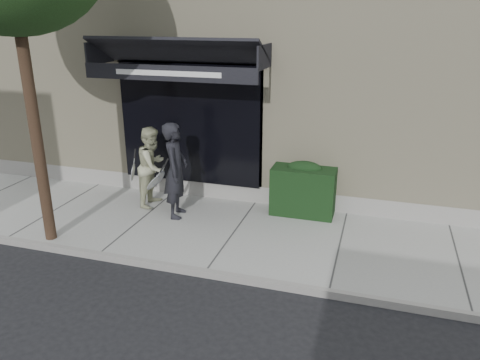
% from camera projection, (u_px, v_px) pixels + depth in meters
% --- Properties ---
extents(ground, '(80.00, 80.00, 0.00)m').
position_uv_depth(ground, '(235.00, 236.00, 9.09)').
color(ground, black).
rests_on(ground, ground).
extents(sidewalk, '(20.00, 3.00, 0.12)m').
position_uv_depth(sidewalk, '(235.00, 234.00, 9.07)').
color(sidewalk, gray).
rests_on(sidewalk, ground).
extents(curb, '(20.00, 0.10, 0.14)m').
position_uv_depth(curb, '(206.00, 273.00, 7.67)').
color(curb, gray).
rests_on(curb, ground).
extents(building_facade, '(14.30, 8.04, 5.64)m').
position_uv_depth(building_facade, '(290.00, 66.00, 12.63)').
color(building_facade, beige).
rests_on(building_facade, ground).
extents(hedge, '(1.30, 0.70, 1.14)m').
position_uv_depth(hedge, '(304.00, 189.00, 9.69)').
color(hedge, black).
rests_on(hedge, sidewalk).
extents(pedestrian_front, '(0.76, 0.93, 1.97)m').
position_uv_depth(pedestrian_front, '(176.00, 171.00, 9.42)').
color(pedestrian_front, black).
rests_on(pedestrian_front, sidewalk).
extents(pedestrian_back, '(0.76, 0.87, 1.73)m').
position_uv_depth(pedestrian_back, '(153.00, 166.00, 10.04)').
color(pedestrian_back, '#BEC099').
rests_on(pedestrian_back, sidewalk).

